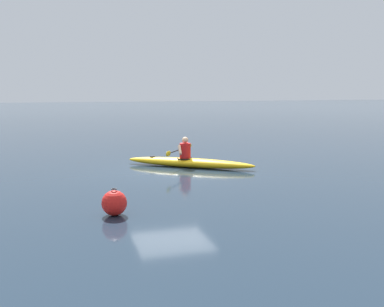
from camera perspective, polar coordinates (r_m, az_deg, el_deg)
name	(u,v)px	position (r m, az deg, el deg)	size (l,w,h in m)	color
ground_plane	(172,169)	(14.52, -2.65, -2.00)	(160.00, 160.00, 0.00)	#1E2D3D
kayak	(189,163)	(14.80, -0.36, -1.18)	(3.99, 3.12, 0.31)	#EAB214
kayaker	(185,149)	(14.79, -0.97, 0.55)	(1.44, 1.97, 0.71)	red
mooring_buoy_channel_marker	(114,203)	(9.31, -10.02, -6.32)	(0.53, 0.53, 0.57)	red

